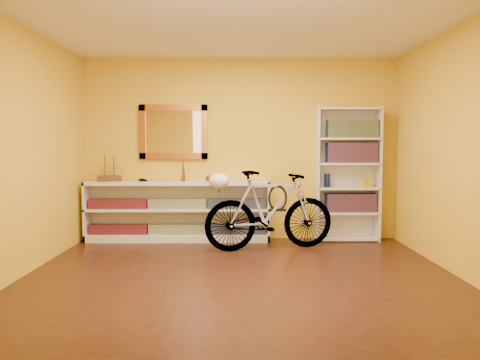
{
  "coord_description": "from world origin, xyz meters",
  "views": [
    {
      "loc": [
        -0.02,
        -4.78,
        1.35
      ],
      "look_at": [
        0.0,
        0.7,
        0.95
      ],
      "focal_mm": 35.05,
      "sensor_mm": 36.0,
      "label": 1
    }
  ],
  "objects_px": {
    "console_unit": "(178,211)",
    "helmet": "(219,181)",
    "bicycle": "(270,210)",
    "bookcase": "(347,174)"
  },
  "relations": [
    {
      "from": "bookcase",
      "to": "bicycle",
      "type": "distance_m",
      "value": 1.36
    },
    {
      "from": "bicycle",
      "to": "helmet",
      "type": "height_order",
      "value": "bicycle"
    },
    {
      "from": "helmet",
      "to": "bicycle",
      "type": "bearing_deg",
      "value": 13.79
    },
    {
      "from": "bookcase",
      "to": "bicycle",
      "type": "bearing_deg",
      "value": -152.08
    },
    {
      "from": "bicycle",
      "to": "helmet",
      "type": "distance_m",
      "value": 0.78
    },
    {
      "from": "console_unit",
      "to": "bookcase",
      "type": "height_order",
      "value": "bookcase"
    },
    {
      "from": "console_unit",
      "to": "helmet",
      "type": "height_order",
      "value": "helmet"
    },
    {
      "from": "console_unit",
      "to": "bicycle",
      "type": "bearing_deg",
      "value": -24.52
    },
    {
      "from": "console_unit",
      "to": "bicycle",
      "type": "xyz_separation_m",
      "value": [
        1.27,
        -0.58,
        0.09
      ]
    },
    {
      "from": "console_unit",
      "to": "bookcase",
      "type": "bearing_deg",
      "value": 0.59
    }
  ]
}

